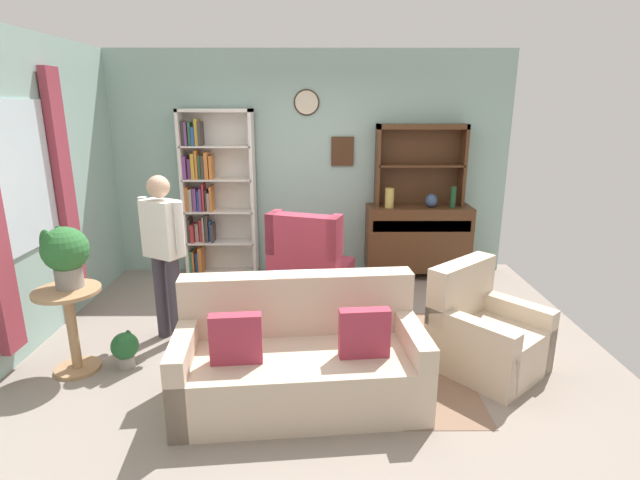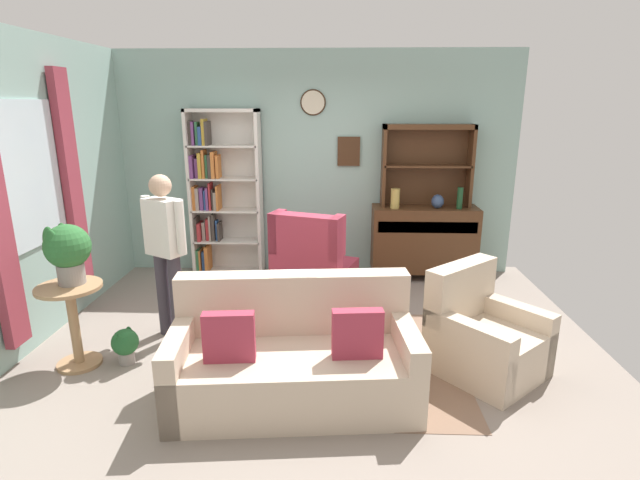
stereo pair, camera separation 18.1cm
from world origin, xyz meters
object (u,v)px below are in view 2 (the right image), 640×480
wingback_chair (313,269)px  armchair_floral (483,339)px  plant_stand (73,317)px  potted_plant_small (125,344)px  potted_plant_large (67,249)px  couch_floral (294,360)px  bookshelf (219,194)px  sideboard (424,239)px  vase_tall (395,198)px  sideboard_hutch (427,154)px  vase_round (438,201)px  bottle_wine (460,198)px  person_reading (165,245)px  coffee_table (311,307)px  book_stack (305,297)px

wingback_chair → armchair_floral: bearing=-43.7°
plant_stand → potted_plant_small: (0.40, 0.04, -0.26)m
potted_plant_large → couch_floral: bearing=-13.5°
bookshelf → sideboard: bearing=-1.8°
wingback_chair → potted_plant_small: wingback_chair is taller
armchair_floral → sideboard: bearing=93.1°
armchair_floral → plant_stand: 3.42m
bookshelf → vase_tall: bookshelf is taller
sideboard_hutch → vase_round: size_ratio=6.47×
wingback_chair → potted_plant_large: potted_plant_large is taller
bookshelf → potted_plant_large: bookshelf is taller
bottle_wine → sideboard: bearing=167.1°
potted_plant_large → person_reading: person_reading is taller
plant_stand → potted_plant_large: bearing=89.2°
sideboard_hutch → plant_stand: 4.24m
coffee_table → book_stack: (-0.05, -0.03, 0.11)m
coffee_table → vase_round: bearing=50.2°
couch_floral → wingback_chair: (0.05, 1.85, 0.07)m
armchair_floral → potted_plant_small: 3.02m
couch_floral → potted_plant_small: 1.56m
wingback_chair → potted_plant_small: size_ratio=3.34×
sideboard_hutch → vase_tall: bearing=-154.1°
potted_plant_small → coffee_table: coffee_table is taller
coffee_table → plant_stand: bearing=-166.0°
sideboard_hutch → person_reading: size_ratio=0.71×
couch_floral → sideboard_hutch: bearing=63.5°
vase_tall → potted_plant_large: (-2.91, -2.18, -0.02)m
sideboard → armchair_floral: bearing=-86.9°
vase_tall → plant_stand: (-2.91, -2.23, -0.60)m
bottle_wine → couch_floral: size_ratio=0.14×
armchair_floral → book_stack: armchair_floral is taller
bookshelf → couch_floral: 3.13m
vase_tall → person_reading: size_ratio=0.16×
vase_round → bottle_wine: size_ratio=0.64×
armchair_floral → potted_plant_small: (-3.02, 0.00, -0.11)m
sideboard_hutch → vase_round: (0.13, -0.18, -0.55)m
potted_plant_small → book_stack: size_ratio=1.48×
armchair_floral → potted_plant_large: bearing=179.7°
bookshelf → coffee_table: bearing=-56.5°
armchair_floral → wingback_chair: bearing=136.3°
couch_floral → plant_stand: size_ratio=2.58×
wingback_chair → book_stack: wingback_chair is taller
vase_round → coffee_table: size_ratio=0.21×
armchair_floral → coffee_table: bearing=162.6°
bookshelf → potted_plant_large: bearing=-106.7°
couch_floral → book_stack: bearing=88.5°
person_reading → sideboard_hutch: bearing=34.5°
sideboard → bottle_wine: bearing=-12.9°
bookshelf → sideboard_hutch: 2.64m
vase_tall → book_stack: vase_tall is taller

